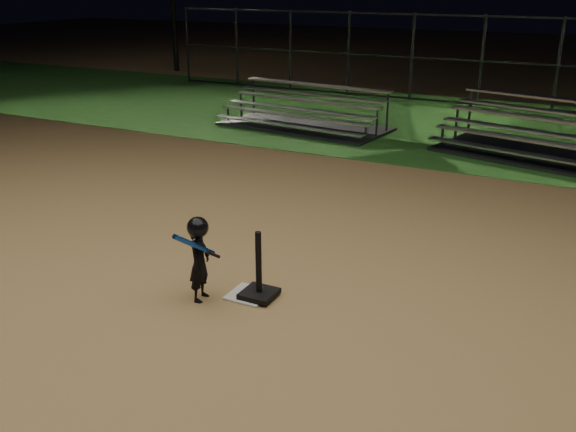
# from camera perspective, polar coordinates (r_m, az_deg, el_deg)

# --- Properties ---
(ground) EXTENTS (80.00, 80.00, 0.00)m
(ground) POSITION_cam_1_polar(r_m,az_deg,el_deg) (7.40, -3.53, -7.16)
(ground) COLOR #A27F49
(ground) RESTS_ON ground
(grass_strip) EXTENTS (60.00, 8.00, 0.01)m
(grass_strip) POSITION_cam_1_polar(r_m,az_deg,el_deg) (16.35, 14.55, 7.85)
(grass_strip) COLOR #21521A
(grass_strip) RESTS_ON ground
(home_plate) EXTENTS (0.45, 0.45, 0.02)m
(home_plate) POSITION_cam_1_polar(r_m,az_deg,el_deg) (7.40, -3.53, -7.08)
(home_plate) COLOR beige
(home_plate) RESTS_ON ground
(batting_tee) EXTENTS (0.38, 0.38, 0.79)m
(batting_tee) POSITION_cam_1_polar(r_m,az_deg,el_deg) (7.28, -2.63, -6.17)
(batting_tee) COLOR black
(batting_tee) RESTS_ON home_plate
(child_batter) EXTENTS (0.39, 0.60, 1.00)m
(child_batter) POSITION_cam_1_polar(r_m,az_deg,el_deg) (7.16, -7.99, -3.61)
(child_batter) COLOR black
(child_batter) RESTS_ON ground
(bleacher_left) EXTENTS (4.20, 2.37, 0.98)m
(bleacher_left) POSITION_cam_1_polar(r_m,az_deg,el_deg) (15.59, 1.43, 8.65)
(bleacher_left) COLOR silver
(bleacher_left) RESTS_ON ground
(bleacher_right) EXTENTS (4.95, 3.24, 1.12)m
(bleacher_right) POSITION_cam_1_polar(r_m,az_deg,el_deg) (13.89, 22.85, 5.64)
(bleacher_right) COLOR #B3B3B8
(bleacher_right) RESTS_ON ground
(backstop_fence) EXTENTS (20.08, 0.08, 2.50)m
(backstop_fence) POSITION_cam_1_polar(r_m,az_deg,el_deg) (19.05, 17.01, 13.18)
(backstop_fence) COLOR #38383D
(backstop_fence) RESTS_ON ground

